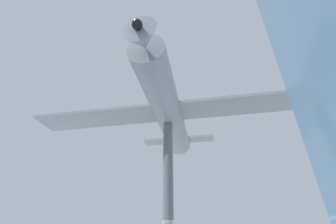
% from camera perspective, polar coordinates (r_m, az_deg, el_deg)
% --- Properties ---
extents(support_pylon_central, '(0.58, 0.58, 7.99)m').
position_cam_1_polar(support_pylon_central, '(12.77, -0.00, -19.16)').
color(support_pylon_central, slate).
rests_on(support_pylon_central, ground_plane).
extents(suspended_airplane, '(18.08, 12.63, 2.93)m').
position_cam_1_polar(suspended_airplane, '(14.42, -0.14, 0.42)').
color(suspended_airplane, '#93999E').
rests_on(suspended_airplane, support_pylon_central).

